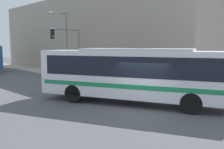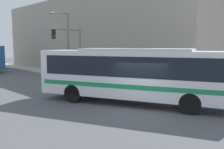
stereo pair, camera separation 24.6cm
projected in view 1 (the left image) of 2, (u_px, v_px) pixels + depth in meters
name	position (u px, v px, depth m)	size (l,w,h in m)	color
ground_plane	(143.00, 110.00, 13.13)	(120.00, 120.00, 0.00)	#515156
sidewalk	(47.00, 72.00, 31.40)	(2.97, 70.00, 0.13)	#A8A399
building_facade	(86.00, 35.00, 32.35)	(6.00, 33.32, 9.33)	#9E9384
city_bus	(136.00, 72.00, 14.33)	(6.75, 11.49, 3.21)	silver
fire_hydrant	(130.00, 81.00, 20.41)	(0.26, 0.35, 0.72)	#999999
traffic_light_pole	(69.00, 44.00, 24.31)	(3.28, 0.35, 4.90)	slate
parking_meter	(91.00, 71.00, 23.81)	(0.14, 0.14, 1.26)	slate
street_lamp	(64.00, 39.00, 26.49)	(2.32, 0.28, 6.67)	slate
pedestrian_near_corner	(110.00, 71.00, 23.70)	(0.34, 0.34, 1.62)	slate
pedestrian_mid_block	(141.00, 74.00, 20.50)	(0.34, 0.34, 1.72)	slate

